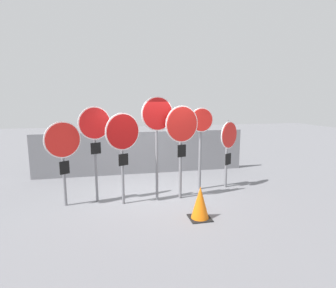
{
  "coord_description": "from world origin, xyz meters",
  "views": [
    {
      "loc": [
        -1.01,
        -6.59,
        2.51
      ],
      "look_at": [
        0.4,
        0.0,
        1.41
      ],
      "focal_mm": 28.0,
      "sensor_mm": 36.0,
      "label": 1
    }
  ],
  "objects_px": {
    "stop_sign_2": "(123,140)",
    "stop_sign_4": "(182,133)",
    "stop_sign_6": "(228,142)",
    "stop_sign_3": "(157,124)",
    "stop_sign_5": "(201,133)",
    "stop_sign_0": "(63,147)",
    "traffic_cone_0": "(200,203)",
    "stop_sign_1": "(95,132)"
  },
  "relations": [
    {
      "from": "stop_sign_6",
      "to": "traffic_cone_0",
      "type": "bearing_deg",
      "value": -161.44
    },
    {
      "from": "stop_sign_0",
      "to": "stop_sign_3",
      "type": "bearing_deg",
      "value": -32.73
    },
    {
      "from": "stop_sign_1",
      "to": "stop_sign_3",
      "type": "relative_size",
      "value": 0.91
    },
    {
      "from": "stop_sign_1",
      "to": "stop_sign_4",
      "type": "relative_size",
      "value": 0.99
    },
    {
      "from": "stop_sign_5",
      "to": "stop_sign_1",
      "type": "bearing_deg",
      "value": -175.92
    },
    {
      "from": "stop_sign_1",
      "to": "stop_sign_5",
      "type": "relative_size",
      "value": 1.02
    },
    {
      "from": "stop_sign_3",
      "to": "stop_sign_6",
      "type": "relative_size",
      "value": 1.32
    },
    {
      "from": "stop_sign_2",
      "to": "traffic_cone_0",
      "type": "relative_size",
      "value": 3.11
    },
    {
      "from": "stop_sign_1",
      "to": "stop_sign_5",
      "type": "bearing_deg",
      "value": -15.68
    },
    {
      "from": "stop_sign_4",
      "to": "stop_sign_6",
      "type": "relative_size",
      "value": 1.21
    },
    {
      "from": "stop_sign_3",
      "to": "stop_sign_5",
      "type": "xyz_separation_m",
      "value": [
        1.33,
        0.58,
        -0.33
      ]
    },
    {
      "from": "stop_sign_2",
      "to": "stop_sign_6",
      "type": "relative_size",
      "value": 1.13
    },
    {
      "from": "stop_sign_5",
      "to": "traffic_cone_0",
      "type": "height_order",
      "value": "stop_sign_5"
    },
    {
      "from": "stop_sign_2",
      "to": "traffic_cone_0",
      "type": "xyz_separation_m",
      "value": [
        1.56,
        -1.15,
        -1.26
      ]
    },
    {
      "from": "traffic_cone_0",
      "to": "stop_sign_2",
      "type": "bearing_deg",
      "value": 143.67
    },
    {
      "from": "stop_sign_5",
      "to": "stop_sign_0",
      "type": "bearing_deg",
      "value": -175.36
    },
    {
      "from": "stop_sign_1",
      "to": "stop_sign_6",
      "type": "distance_m",
      "value": 3.71
    },
    {
      "from": "stop_sign_2",
      "to": "stop_sign_3",
      "type": "relative_size",
      "value": 0.85
    },
    {
      "from": "traffic_cone_0",
      "to": "stop_sign_5",
      "type": "bearing_deg",
      "value": 71.03
    },
    {
      "from": "stop_sign_6",
      "to": "stop_sign_5",
      "type": "bearing_deg",
      "value": 148.21
    },
    {
      "from": "stop_sign_2",
      "to": "stop_sign_6",
      "type": "xyz_separation_m",
      "value": [
        3.02,
        0.67,
        -0.25
      ]
    },
    {
      "from": "stop_sign_5",
      "to": "traffic_cone_0",
      "type": "distance_m",
      "value": 2.29
    },
    {
      "from": "stop_sign_3",
      "to": "stop_sign_4",
      "type": "bearing_deg",
      "value": -14.89
    },
    {
      "from": "stop_sign_6",
      "to": "traffic_cone_0",
      "type": "relative_size",
      "value": 2.75
    },
    {
      "from": "stop_sign_4",
      "to": "stop_sign_5",
      "type": "height_order",
      "value": "stop_sign_4"
    },
    {
      "from": "stop_sign_6",
      "to": "stop_sign_4",
      "type": "bearing_deg",
      "value": 168.23
    },
    {
      "from": "stop_sign_1",
      "to": "stop_sign_5",
      "type": "distance_m",
      "value": 2.85
    },
    {
      "from": "stop_sign_3",
      "to": "stop_sign_1",
      "type": "bearing_deg",
      "value": 156.51
    },
    {
      "from": "stop_sign_5",
      "to": "stop_sign_6",
      "type": "xyz_separation_m",
      "value": [
        0.84,
        0.01,
        -0.26
      ]
    },
    {
      "from": "stop_sign_0",
      "to": "stop_sign_6",
      "type": "distance_m",
      "value": 4.42
    },
    {
      "from": "stop_sign_0",
      "to": "stop_sign_3",
      "type": "relative_size",
      "value": 0.78
    },
    {
      "from": "stop_sign_2",
      "to": "traffic_cone_0",
      "type": "bearing_deg",
      "value": -61.66
    },
    {
      "from": "stop_sign_5",
      "to": "stop_sign_6",
      "type": "distance_m",
      "value": 0.88
    },
    {
      "from": "stop_sign_2",
      "to": "stop_sign_5",
      "type": "height_order",
      "value": "stop_sign_5"
    },
    {
      "from": "stop_sign_3",
      "to": "stop_sign_4",
      "type": "height_order",
      "value": "stop_sign_3"
    },
    {
      "from": "stop_sign_1",
      "to": "stop_sign_6",
      "type": "xyz_separation_m",
      "value": [
        3.67,
        0.37,
        -0.41
      ]
    },
    {
      "from": "stop_sign_2",
      "to": "stop_sign_4",
      "type": "xyz_separation_m",
      "value": [
        1.47,
        0.08,
        0.11
      ]
    },
    {
      "from": "stop_sign_1",
      "to": "traffic_cone_0",
      "type": "bearing_deg",
      "value": -56.18
    },
    {
      "from": "stop_sign_3",
      "to": "stop_sign_5",
      "type": "height_order",
      "value": "stop_sign_3"
    },
    {
      "from": "stop_sign_2",
      "to": "stop_sign_6",
      "type": "height_order",
      "value": "stop_sign_2"
    },
    {
      "from": "stop_sign_3",
      "to": "stop_sign_4",
      "type": "xyz_separation_m",
      "value": [
        0.62,
        -0.0,
        -0.23
      ]
    },
    {
      "from": "stop_sign_0",
      "to": "traffic_cone_0",
      "type": "distance_m",
      "value": 3.41
    }
  ]
}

